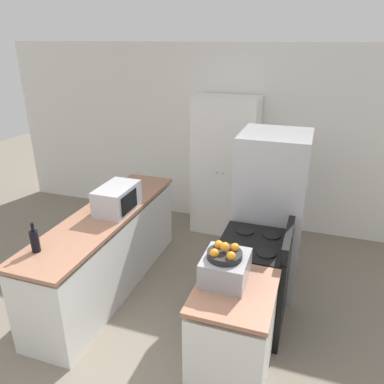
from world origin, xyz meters
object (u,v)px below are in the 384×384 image
(toaster_oven, at_px, (225,268))
(fruit_bowl, at_px, (225,253))
(pantry_cabinet, at_px, (225,167))
(refrigerator, at_px, (270,212))
(stove, at_px, (252,283))
(wine_bottle, at_px, (35,241))
(microwave, at_px, (117,199))

(toaster_oven, distance_m, fruit_bowl, 0.14)
(pantry_cabinet, bearing_deg, refrigerator, -54.81)
(refrigerator, bearing_deg, stove, -92.40)
(pantry_cabinet, bearing_deg, fruit_bowl, -76.15)
(wine_bottle, bearing_deg, fruit_bowl, 3.86)
(stove, relative_size, microwave, 2.02)
(microwave, bearing_deg, wine_bottle, -105.08)
(refrigerator, bearing_deg, toaster_oven, -96.31)
(refrigerator, height_order, fruit_bowl, refrigerator)
(wine_bottle, height_order, toaster_oven, wine_bottle)
(wine_bottle, bearing_deg, refrigerator, 40.10)
(refrigerator, height_order, wine_bottle, refrigerator)
(toaster_oven, bearing_deg, pantry_cabinet, 104.05)
(stove, xyz_separation_m, refrigerator, (0.03, 0.75, 0.42))
(refrigerator, distance_m, wine_bottle, 2.38)
(toaster_oven, relative_size, fruit_bowl, 1.43)
(toaster_oven, bearing_deg, refrigerator, 83.69)
(fruit_bowl, bearing_deg, refrigerator, 83.57)
(pantry_cabinet, height_order, fruit_bowl, pantry_cabinet)
(toaster_oven, bearing_deg, stove, 79.20)
(stove, height_order, fruit_bowl, fruit_bowl)
(refrigerator, bearing_deg, fruit_bowl, -96.43)
(microwave, distance_m, wine_bottle, 1.01)
(stove, bearing_deg, wine_bottle, -156.52)
(toaster_oven, xyz_separation_m, fruit_bowl, (-0.00, -0.02, 0.14))
(refrigerator, height_order, microwave, refrigerator)
(stove, distance_m, wine_bottle, 2.02)
(wine_bottle, bearing_deg, pantry_cabinet, 68.63)
(wine_bottle, relative_size, fruit_bowl, 1.04)
(stove, xyz_separation_m, wine_bottle, (-1.79, -0.78, 0.55))
(stove, xyz_separation_m, microwave, (-1.52, 0.20, 0.59))
(pantry_cabinet, relative_size, microwave, 3.64)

